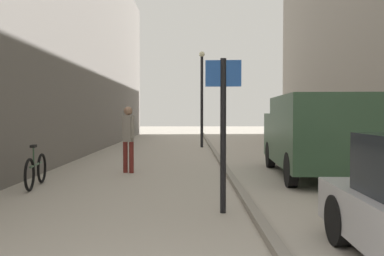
# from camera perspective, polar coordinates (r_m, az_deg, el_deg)

# --- Properties ---
(ground_plane) EXTENTS (80.00, 80.00, 0.00)m
(ground_plane) POSITION_cam_1_polar(r_m,az_deg,el_deg) (13.78, -2.51, -4.97)
(ground_plane) COLOR #A8A093
(building_facade_left) EXTENTS (3.21, 40.00, 10.04)m
(building_facade_left) POSITION_cam_1_polar(r_m,az_deg,el_deg) (15.19, -23.26, 14.57)
(building_facade_left) COLOR slate
(building_facade_left) RESTS_ON ground_plane
(kerb_strip) EXTENTS (0.16, 40.00, 0.12)m
(kerb_strip) POSITION_cam_1_polar(r_m,az_deg,el_deg) (13.80, 4.08, -4.71)
(kerb_strip) COLOR gray
(kerb_strip) RESTS_ON ground_plane
(pedestrian_main_foreground) EXTENTS (0.36, 0.27, 1.88)m
(pedestrian_main_foreground) POSITION_cam_1_polar(r_m,az_deg,el_deg) (11.65, -8.91, -0.92)
(pedestrian_main_foreground) COLOR maroon
(pedestrian_main_foreground) RESTS_ON ground_plane
(delivery_van) EXTENTS (2.30, 5.05, 2.13)m
(delivery_van) POSITION_cam_1_polar(r_m,az_deg,el_deg) (11.30, 16.71, -0.69)
(delivery_van) COLOR #335138
(delivery_van) RESTS_ON ground_plane
(street_sign_post) EXTENTS (0.60, 0.10, 2.60)m
(street_sign_post) POSITION_cam_1_polar(r_m,az_deg,el_deg) (6.85, 4.39, 0.92)
(street_sign_post) COLOR black
(street_sign_post) RESTS_ON ground_plane
(lamp_post) EXTENTS (0.28, 0.28, 4.76)m
(lamp_post) POSITION_cam_1_polar(r_m,az_deg,el_deg) (20.29, 1.39, 4.97)
(lamp_post) COLOR black
(lamp_post) RESTS_ON ground_plane
(bicycle_leaning) EXTENTS (0.26, 1.77, 0.98)m
(bicycle_leaning) POSITION_cam_1_polar(r_m,az_deg,el_deg) (9.99, -21.01, -5.56)
(bicycle_leaning) COLOR black
(bicycle_leaning) RESTS_ON ground_plane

